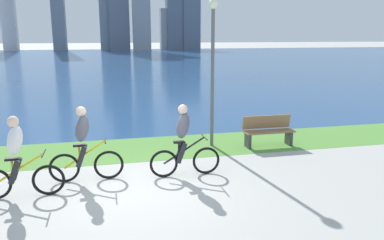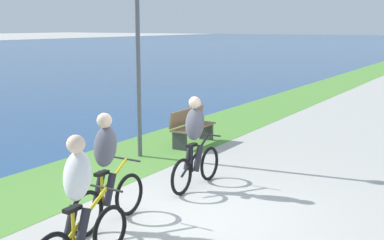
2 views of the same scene
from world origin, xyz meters
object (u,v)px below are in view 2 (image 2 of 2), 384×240
Objects in this scene: cyclist_distant_rear at (79,205)px; cyclist_trailing at (107,171)px; bench_near_path at (191,127)px; cyclist_lead at (195,143)px; lamppost_tall at (138,36)px.

cyclist_trailing is at bearing 27.02° from cyclist_distant_rear.
cyclist_distant_rear is (-1.24, -0.63, -0.00)m from cyclist_trailing.
cyclist_distant_rear reaches higher than bench_near_path.
cyclist_lead is 3.20m from lamppost_tall.
lamppost_tall reaches higher than cyclist_distant_rear.
bench_near_path is (2.93, 1.84, -0.39)m from cyclist_lead.
lamppost_tall is (1.32, 2.24, 1.88)m from cyclist_lead.
cyclist_trailing reaches higher than cyclist_distant_rear.
cyclist_lead is 0.40× the size of lamppost_tall.
lamppost_tall is at bearing 30.09° from cyclist_trailing.
cyclist_lead is 2.23m from cyclist_trailing.
cyclist_trailing is 0.41× the size of lamppost_tall.
cyclist_distant_rear is (-3.46, -0.44, -0.00)m from cyclist_lead.
cyclist_lead is 3.48m from bench_near_path.
cyclist_distant_rear is at bearing -172.70° from cyclist_lead.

